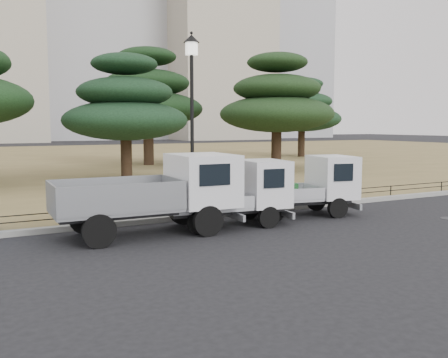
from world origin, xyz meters
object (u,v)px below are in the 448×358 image
truck_kei_rear (307,186)px  street_lamp (192,94)px  truck_kei_front (237,194)px  truck_large (158,191)px

truck_kei_rear → street_lamp: size_ratio=0.70×
truck_kei_rear → truck_kei_front: bearing=-162.1°
truck_large → truck_kei_front: truck_large is taller
truck_kei_front → truck_kei_rear: bearing=13.4°
street_lamp → truck_kei_rear: bearing=-22.8°
street_lamp → truck_large: bearing=-135.3°
truck_kei_front → street_lamp: (-0.61, 1.83, 3.01)m
truck_kei_front → truck_kei_rear: 2.89m
truck_large → truck_kei_front: size_ratio=1.32×
truck_kei_rear → street_lamp: street_lamp is taller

